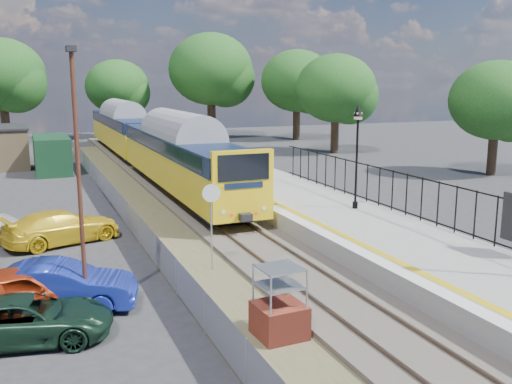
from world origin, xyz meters
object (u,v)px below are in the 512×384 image
car_blue (59,287)px  car_yellow (62,227)px  victorian_lamp_north (358,133)px  car_green (27,320)px  train (145,138)px  carpark_lamp (78,168)px  speed_sign (211,211)px  brick_plinth (279,304)px  car_red (13,294)px

car_blue → car_yellow: size_ratio=0.93×
victorian_lamp_north → car_green: 15.81m
train → carpark_lamp: 27.13m
carpark_lamp → car_yellow: bearing=91.0°
speed_sign → car_yellow: size_ratio=0.66×
brick_plinth → speed_sign: bearing=90.0°
car_yellow → train: bearing=-40.3°
carpark_lamp → car_yellow: carpark_lamp is taller
victorian_lamp_north → car_yellow: 13.11m
speed_sign → carpark_lamp: size_ratio=0.42×
speed_sign → car_yellow: speed_sign is taller
carpark_lamp → car_blue: bearing=137.4°
brick_plinth → car_green: size_ratio=0.46×
brick_plinth → car_yellow: brick_plinth is taller
brick_plinth → speed_sign: 5.77m
carpark_lamp → car_yellow: (-0.13, 7.88, -3.53)m
carpark_lamp → victorian_lamp_north: bearing=24.4°
brick_plinth → car_green: (-6.01, 2.23, -0.34)m
victorian_lamp_north → carpark_lamp: carpark_lamp is taller
train → car_red: 27.27m
carpark_lamp → car_green: (-1.56, -1.19, -3.62)m
victorian_lamp_north → car_green: (-13.81, -6.73, -3.71)m
train → car_yellow: bearing=-111.2°
brick_plinth → car_blue: brick_plinth is taller
car_green → car_blue: 2.01m
car_blue → car_yellow: bearing=10.5°
train → car_blue: size_ratio=9.39×
car_green → car_red: bearing=21.9°
brick_plinth → car_red: (-6.34, 3.83, -0.17)m
victorian_lamp_north → brick_plinth: victorian_lamp_north is taller
car_green → car_yellow: bearing=1.4°
train → car_green: bearing=-107.3°
victorian_lamp_north → car_green: bearing=-154.0°
train → car_green: 28.70m
victorian_lamp_north → brick_plinth: size_ratio=2.37×
victorian_lamp_north → car_blue: victorian_lamp_north is taller
victorian_lamp_north → car_green: victorian_lamp_north is taller
car_green → victorian_lamp_north: bearing=-53.7°
car_green → car_blue: size_ratio=0.98×
brick_plinth → car_yellow: bearing=112.1°
brick_plinth → speed_sign: speed_sign is taller
victorian_lamp_north → brick_plinth: 12.35m
victorian_lamp_north → car_red: 15.45m
car_green → car_red: car_red is taller
brick_plinth → car_red: bearing=148.9°
speed_sign → car_red: bearing=-155.3°
car_green → car_blue: bearing=-16.1°
brick_plinth → train: bearing=85.2°
train → brick_plinth: 29.72m
brick_plinth → car_blue: bearing=141.8°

